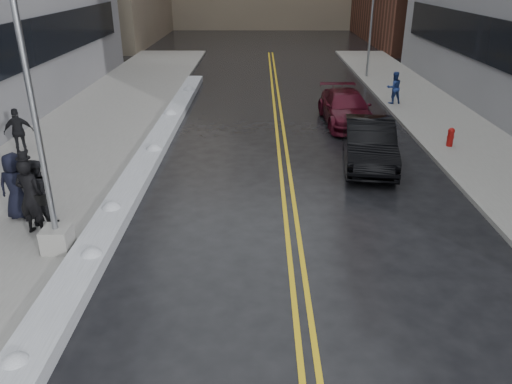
{
  "coord_description": "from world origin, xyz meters",
  "views": [
    {
      "loc": [
        1.61,
        -8.54,
        6.42
      ],
      "look_at": [
        1.52,
        2.94,
        1.3
      ],
      "focal_mm": 35.0,
      "sensor_mm": 36.0,
      "label": 1
    }
  ],
  "objects_px": {
    "car_maroon": "(346,108)",
    "pedestrian_b": "(38,192)",
    "traffic_signal": "(371,23)",
    "lamppost": "(42,158)",
    "pedestrian_c": "(16,186)",
    "pedestrian_fedora": "(31,197)",
    "pedestrian_d": "(19,132)",
    "car_black": "(369,143)",
    "pedestrian_east": "(394,88)",
    "fire_hydrant": "(451,136)"
  },
  "relations": [
    {
      "from": "traffic_signal",
      "to": "pedestrian_east",
      "type": "bearing_deg",
      "value": -90.54
    },
    {
      "from": "traffic_signal",
      "to": "pedestrian_b",
      "type": "relative_size",
      "value": 3.29
    },
    {
      "from": "lamppost",
      "to": "car_maroon",
      "type": "xyz_separation_m",
      "value": [
        8.8,
        11.57,
        -1.81
      ]
    },
    {
      "from": "pedestrian_east",
      "to": "car_maroon",
      "type": "distance_m",
      "value": 4.37
    },
    {
      "from": "pedestrian_c",
      "to": "traffic_signal",
      "type": "bearing_deg",
      "value": -126.32
    },
    {
      "from": "pedestrian_fedora",
      "to": "pedestrian_east",
      "type": "height_order",
      "value": "pedestrian_fedora"
    },
    {
      "from": "pedestrian_b",
      "to": "car_black",
      "type": "bearing_deg",
      "value": -147.42
    },
    {
      "from": "pedestrian_east",
      "to": "car_maroon",
      "type": "bearing_deg",
      "value": 35.63
    },
    {
      "from": "pedestrian_east",
      "to": "car_black",
      "type": "height_order",
      "value": "pedestrian_east"
    },
    {
      "from": "fire_hydrant",
      "to": "traffic_signal",
      "type": "distance_m",
      "value": 14.3
    },
    {
      "from": "traffic_signal",
      "to": "pedestrian_fedora",
      "type": "relative_size",
      "value": 2.94
    },
    {
      "from": "pedestrian_fedora",
      "to": "car_black",
      "type": "xyz_separation_m",
      "value": [
        9.7,
        5.46,
        -0.37
      ]
    },
    {
      "from": "traffic_signal",
      "to": "pedestrian_fedora",
      "type": "bearing_deg",
      "value": -121.05
    },
    {
      "from": "pedestrian_c",
      "to": "pedestrian_fedora",
      "type": "bearing_deg",
      "value": 129.39
    },
    {
      "from": "pedestrian_d",
      "to": "car_black",
      "type": "xyz_separation_m",
      "value": [
        12.73,
        -0.58,
        -0.22
      ]
    },
    {
      "from": "traffic_signal",
      "to": "pedestrian_d",
      "type": "distance_m",
      "value": 21.9
    },
    {
      "from": "traffic_signal",
      "to": "pedestrian_b",
      "type": "height_order",
      "value": "traffic_signal"
    },
    {
      "from": "car_maroon",
      "to": "pedestrian_fedora",
      "type": "bearing_deg",
      "value": -134.57
    },
    {
      "from": "pedestrian_b",
      "to": "traffic_signal",
      "type": "bearing_deg",
      "value": -116.19
    },
    {
      "from": "pedestrian_fedora",
      "to": "pedestrian_east",
      "type": "distance_m",
      "value": 18.79
    },
    {
      "from": "pedestrian_c",
      "to": "pedestrian_d",
      "type": "relative_size",
      "value": 1.08
    },
    {
      "from": "pedestrian_fedora",
      "to": "car_maroon",
      "type": "height_order",
      "value": "pedestrian_fedora"
    },
    {
      "from": "car_maroon",
      "to": "pedestrian_b",
      "type": "bearing_deg",
      "value": -136.06
    },
    {
      "from": "pedestrian_fedora",
      "to": "car_black",
      "type": "bearing_deg",
      "value": -138.37
    },
    {
      "from": "fire_hydrant",
      "to": "traffic_signal",
      "type": "bearing_deg",
      "value": 92.05
    },
    {
      "from": "pedestrian_east",
      "to": "fire_hydrant",
      "type": "bearing_deg",
      "value": 82.58
    },
    {
      "from": "car_black",
      "to": "pedestrian_c",
      "type": "bearing_deg",
      "value": -149.21
    },
    {
      "from": "fire_hydrant",
      "to": "pedestrian_east",
      "type": "xyz_separation_m",
      "value": [
        -0.57,
        6.81,
        0.4
      ]
    },
    {
      "from": "pedestrian_fedora",
      "to": "pedestrian_c",
      "type": "height_order",
      "value": "pedestrian_fedora"
    },
    {
      "from": "pedestrian_d",
      "to": "pedestrian_b",
      "type": "bearing_deg",
      "value": 94.91
    },
    {
      "from": "traffic_signal",
      "to": "pedestrian_d",
      "type": "bearing_deg",
      "value": -136.26
    },
    {
      "from": "pedestrian_b",
      "to": "car_black",
      "type": "relative_size",
      "value": 0.38
    },
    {
      "from": "pedestrian_b",
      "to": "pedestrian_c",
      "type": "distance_m",
      "value": 0.81
    },
    {
      "from": "pedestrian_d",
      "to": "pedestrian_c",
      "type": "bearing_deg",
      "value": 90.16
    },
    {
      "from": "pedestrian_fedora",
      "to": "car_maroon",
      "type": "xyz_separation_m",
      "value": [
        9.7,
        10.67,
        -0.45
      ]
    },
    {
      "from": "traffic_signal",
      "to": "lamppost",
      "type": "bearing_deg",
      "value": -118.21
    },
    {
      "from": "lamppost",
      "to": "pedestrian_c",
      "type": "distance_m",
      "value": 2.83
    },
    {
      "from": "lamppost",
      "to": "pedestrian_fedora",
      "type": "bearing_deg",
      "value": 134.89
    },
    {
      "from": "pedestrian_c",
      "to": "car_black",
      "type": "relative_size",
      "value": 0.39
    },
    {
      "from": "fire_hydrant",
      "to": "pedestrian_east",
      "type": "relative_size",
      "value": 0.45
    },
    {
      "from": "car_maroon",
      "to": "pedestrian_east",
      "type": "bearing_deg",
      "value": 45.54
    },
    {
      "from": "pedestrian_d",
      "to": "car_maroon",
      "type": "bearing_deg",
      "value": 176.68
    },
    {
      "from": "lamppost",
      "to": "car_maroon",
      "type": "relative_size",
      "value": 1.53
    },
    {
      "from": "traffic_signal",
      "to": "pedestrian_fedora",
      "type": "distance_m",
      "value": 24.72
    },
    {
      "from": "lamppost",
      "to": "car_black",
      "type": "distance_m",
      "value": 11.0
    },
    {
      "from": "pedestrian_c",
      "to": "car_maroon",
      "type": "relative_size",
      "value": 0.38
    },
    {
      "from": "traffic_signal",
      "to": "fire_hydrant",
      "type": "bearing_deg",
      "value": -87.95
    },
    {
      "from": "pedestrian_fedora",
      "to": "pedestrian_d",
      "type": "relative_size",
      "value": 1.18
    },
    {
      "from": "fire_hydrant",
      "to": "car_maroon",
      "type": "bearing_deg",
      "value": 134.41
    },
    {
      "from": "fire_hydrant",
      "to": "car_maroon",
      "type": "xyz_separation_m",
      "value": [
        -3.5,
        3.57,
        0.17
      ]
    }
  ]
}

